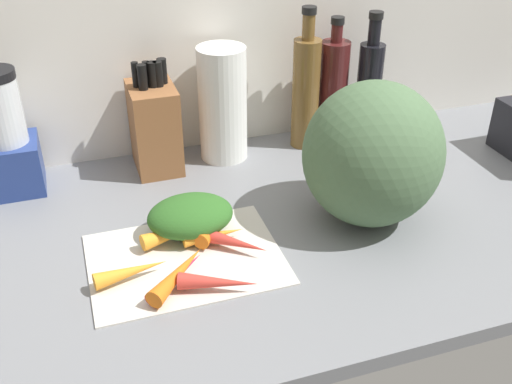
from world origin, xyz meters
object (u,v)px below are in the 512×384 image
cutting_board (185,258)px  bottle_1 (333,90)px  carrot_4 (214,224)px  paper_towel_roll (223,104)px  carrot_6 (233,242)px  blender_appliance (7,141)px  carrot_5 (177,276)px  carrot_3 (213,235)px  carrot_7 (178,273)px  bottle_0 (306,91)px  carrot_1 (176,232)px  knife_block (155,126)px  bottle_2 (369,89)px  carrot_2 (218,282)px  winter_squash (373,154)px  carrot_0 (131,272)px

cutting_board → bottle_1: bearing=39.5°
carrot_4 → paper_towel_roll: paper_towel_roll is taller
carrot_6 → blender_appliance: blender_appliance is taller
carrot_5 → paper_towel_roll: 49.56cm
carrot_3 → paper_towel_roll: size_ratio=0.43×
carrot_7 → bottle_0: (40.77, 43.28, 11.80)cm
carrot_1 → knife_block: bearing=86.0°
carrot_7 → paper_towel_roll: paper_towel_roll is taller
bottle_1 → bottle_2: size_ratio=0.96×
carrot_2 → carrot_4: carrot_4 is taller
carrot_3 → bottle_2: 58.42cm
cutting_board → winter_squash: (38.00, 2.57, 13.91)cm
winter_squash → knife_block: size_ratio=1.13×
bottle_0 → carrot_2: bearing=-126.2°
carrot_1 → paper_towel_roll: (18.25, 31.39, 10.97)cm
carrot_2 → blender_appliance: blender_appliance is taller
paper_towel_roll → bottle_2: bearing=-3.6°
bottle_1 → winter_squash: bearing=-102.4°
blender_appliance → bottle_2: 83.27cm
carrot_4 → carrot_6: size_ratio=0.92×
cutting_board → blender_appliance: size_ratio=1.29×
blender_appliance → cutting_board: bearing=-51.3°
carrot_4 → knife_block: bearing=100.0°
carrot_1 → bottle_1: (46.19, 31.90, 10.70)cm
carrot_0 → carrot_2: same height
blender_appliance → carrot_4: bearing=-40.0°
carrot_1 → bottle_0: (38.70, 31.17, 11.84)cm
carrot_1 → blender_appliance: 43.18cm
carrot_1 → carrot_3: carrot_1 is taller
carrot_2 → bottle_2: 69.02cm
carrot_2 → carrot_7: size_ratio=0.88×
winter_squash → bottle_0: 34.40cm
carrot_7 → knife_block: size_ratio=0.61×
carrot_0 → bottle_1: (55.90, 40.89, 10.79)cm
carrot_2 → bottle_1: bottle_1 is taller
paper_towel_roll → bottle_0: (20.46, -0.23, 0.86)cm
carrot_5 → carrot_6: size_ratio=1.07×
carrot_0 → bottle_2: 75.38cm
blender_appliance → bottle_0: size_ratio=0.80×
knife_block → carrot_0: bearing=-106.6°
carrot_0 → carrot_3: (16.37, 6.35, -0.20)cm
carrot_6 → carrot_0: bearing=-172.0°
paper_towel_roll → carrot_3: bearing=-108.8°
cutting_board → carrot_0: (-10.15, -3.17, 1.91)cm
carrot_1 → blender_appliance: size_ratio=0.50×
carrot_5 → knife_block: size_ratio=0.56×
carrot_0 → bottle_1: bearing=36.2°
carrot_3 → carrot_4: 3.03cm
winter_squash → paper_towel_roll: bearing=120.2°
winter_squash → carrot_0: bearing=-173.2°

